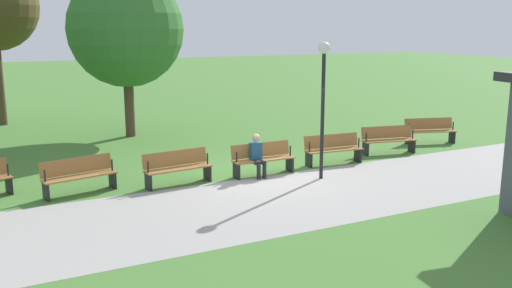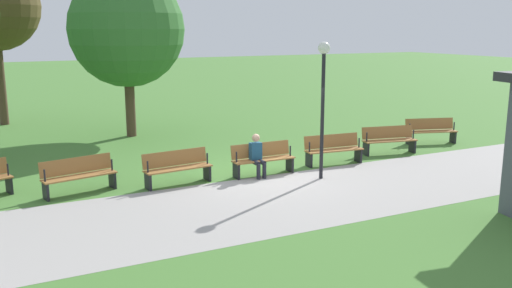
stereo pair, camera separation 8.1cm
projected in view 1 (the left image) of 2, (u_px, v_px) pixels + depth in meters
name	position (u px, v px, depth m)	size (l,w,h in m)	color
ground_plane	(264.00, 175.00, 15.44)	(120.00, 120.00, 0.00)	#477A33
path_paving	(306.00, 196.00, 13.51)	(29.30, 4.19, 0.01)	#A39E99
bench_0	(430.00, 130.00, 19.60)	(1.87, 0.98, 0.89)	#996633
bench_1	(388.00, 139.00, 18.01)	(1.87, 0.82, 0.89)	#996633
bench_2	(333.00, 149.00, 16.61)	(1.85, 0.65, 0.89)	#996633
bench_3	(263.00, 158.00, 15.41)	(1.81, 0.47, 0.89)	#996633
bench_4	(177.00, 167.00, 14.41)	(1.85, 0.65, 0.89)	#996633
bench_5	(79.00, 175.00, 13.64)	(1.87, 0.82, 0.89)	#996633
person_seated	(257.00, 154.00, 15.14)	(0.32, 0.52, 1.20)	navy
tree_0	(126.00, 29.00, 20.15)	(4.27, 4.27, 6.15)	#4C3828
lamp_post	(323.00, 84.00, 14.55)	(0.32, 0.32, 3.71)	black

